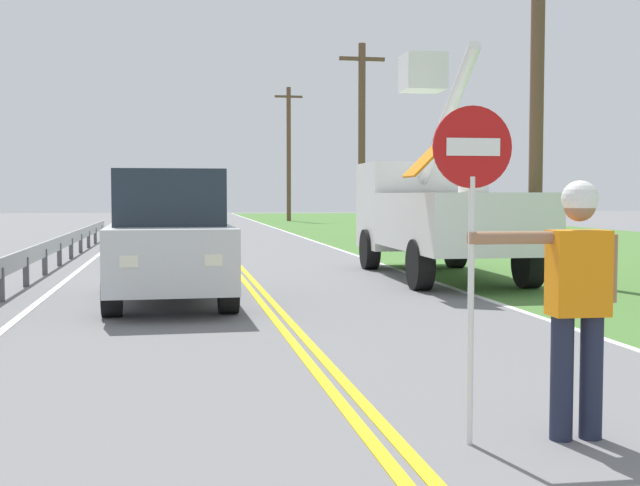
{
  "coord_description": "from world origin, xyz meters",
  "views": [
    {
      "loc": [
        -1.42,
        -0.46,
        1.73
      ],
      "look_at": [
        0.12,
        8.43,
        1.2
      ],
      "focal_mm": 46.68,
      "sensor_mm": 36.0,
      "label": 1
    }
  ],
  "objects_px": {
    "utility_pole_mid": "(362,137)",
    "utility_pole_far": "(289,152)",
    "flagger_worker": "(577,292)",
    "utility_pole_near": "(537,69)",
    "oncoming_suv_nearest": "(169,236)",
    "stop_sign_paddle": "(472,197)",
    "utility_bucket_truck": "(435,210)"
  },
  "relations": [
    {
      "from": "utility_pole_mid",
      "to": "utility_pole_far",
      "type": "height_order",
      "value": "utility_pole_far"
    },
    {
      "from": "flagger_worker",
      "to": "utility_pole_near",
      "type": "bearing_deg",
      "value": 67.06
    },
    {
      "from": "flagger_worker",
      "to": "utility_pole_near",
      "type": "xyz_separation_m",
      "value": [
        4.47,
        10.57,
        3.22
      ]
    },
    {
      "from": "flagger_worker",
      "to": "oncoming_suv_nearest",
      "type": "distance_m",
      "value": 8.55
    },
    {
      "from": "stop_sign_paddle",
      "to": "utility_pole_far",
      "type": "bearing_deg",
      "value": 83.75
    },
    {
      "from": "flagger_worker",
      "to": "utility_pole_far",
      "type": "height_order",
      "value": "utility_pole_far"
    },
    {
      "from": "utility_bucket_truck",
      "to": "utility_pole_near",
      "type": "bearing_deg",
      "value": -29.13
    },
    {
      "from": "oncoming_suv_nearest",
      "to": "utility_pole_near",
      "type": "height_order",
      "value": "utility_pole_near"
    },
    {
      "from": "utility_pole_near",
      "to": "utility_pole_mid",
      "type": "height_order",
      "value": "utility_pole_near"
    },
    {
      "from": "flagger_worker",
      "to": "utility_pole_mid",
      "type": "bearing_deg",
      "value": 80.47
    },
    {
      "from": "flagger_worker",
      "to": "utility_bucket_truck",
      "type": "height_order",
      "value": "utility_bucket_truck"
    },
    {
      "from": "flagger_worker",
      "to": "utility_pole_mid",
      "type": "relative_size",
      "value": 0.24
    },
    {
      "from": "utility_pole_near",
      "to": "utility_pole_mid",
      "type": "distance_m",
      "value": 16.0
    },
    {
      "from": "flagger_worker",
      "to": "utility_pole_mid",
      "type": "distance_m",
      "value": 27.09
    },
    {
      "from": "oncoming_suv_nearest",
      "to": "utility_pole_mid",
      "type": "xyz_separation_m",
      "value": [
        7.33,
        18.51,
        2.92
      ]
    },
    {
      "from": "utility_bucket_truck",
      "to": "utility_pole_near",
      "type": "distance_m",
      "value": 3.54
    },
    {
      "from": "utility_bucket_truck",
      "to": "flagger_worker",
      "type": "bearing_deg",
      "value": -102.95
    },
    {
      "from": "utility_pole_near",
      "to": "utility_pole_far",
      "type": "xyz_separation_m",
      "value": [
        0.02,
        37.53,
        0.23
      ]
    },
    {
      "from": "utility_bucket_truck",
      "to": "utility_pole_far",
      "type": "distance_m",
      "value": 36.7
    },
    {
      "from": "flagger_worker",
      "to": "utility_pole_near",
      "type": "relative_size",
      "value": 0.22
    },
    {
      "from": "oncoming_suv_nearest",
      "to": "stop_sign_paddle",
      "type": "bearing_deg",
      "value": -75.34
    },
    {
      "from": "utility_bucket_truck",
      "to": "utility_pole_far",
      "type": "xyz_separation_m",
      "value": [
        1.83,
        36.52,
        3.1
      ]
    },
    {
      "from": "utility_bucket_truck",
      "to": "utility_pole_far",
      "type": "bearing_deg",
      "value": 87.13
    },
    {
      "from": "utility_pole_far",
      "to": "stop_sign_paddle",
      "type": "bearing_deg",
      "value": -96.25
    },
    {
      "from": "utility_bucket_truck",
      "to": "oncoming_suv_nearest",
      "type": "distance_m",
      "value": 6.57
    },
    {
      "from": "flagger_worker",
      "to": "stop_sign_paddle",
      "type": "relative_size",
      "value": 0.78
    },
    {
      "from": "utility_pole_near",
      "to": "oncoming_suv_nearest",
      "type": "bearing_deg",
      "value": -161.13
    },
    {
      "from": "utility_pole_near",
      "to": "utility_pole_mid",
      "type": "bearing_deg",
      "value": 90.04
    },
    {
      "from": "utility_pole_mid",
      "to": "oncoming_suv_nearest",
      "type": "bearing_deg",
      "value": -111.61
    },
    {
      "from": "flagger_worker",
      "to": "utility_pole_near",
      "type": "distance_m",
      "value": 11.92
    },
    {
      "from": "stop_sign_paddle",
      "to": "utility_pole_near",
      "type": "relative_size",
      "value": 0.29
    },
    {
      "from": "flagger_worker",
      "to": "oncoming_suv_nearest",
      "type": "relative_size",
      "value": 0.39
    }
  ]
}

